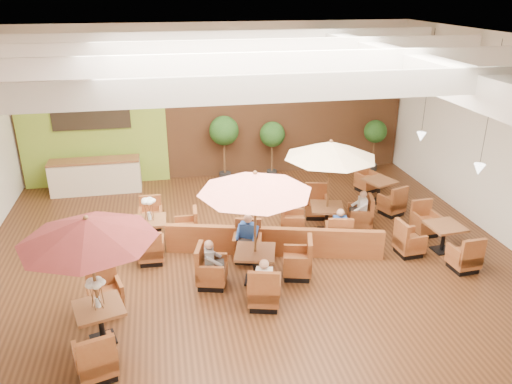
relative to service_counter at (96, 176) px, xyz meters
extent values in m
plane|color=#381E0F|center=(4.40, -5.10, -0.58)|extent=(14.00, 14.00, 0.00)
cube|color=silver|center=(4.40, 0.90, 2.17)|extent=(14.00, 0.04, 5.50)
cube|color=silver|center=(4.40, -11.10, 2.17)|extent=(14.00, 0.04, 5.50)
cube|color=silver|center=(11.40, -5.10, 2.17)|extent=(0.04, 12.00, 5.50)
cube|color=white|center=(4.40, -5.10, 4.92)|extent=(14.00, 12.00, 0.04)
cube|color=brown|center=(4.40, 0.84, 1.02)|extent=(13.90, 0.10, 3.20)
cube|color=#1E3819|center=(4.40, 0.83, 2.47)|extent=(13.90, 0.12, 0.35)
cube|color=olive|center=(0.00, 0.78, 1.02)|extent=(5.00, 0.08, 3.20)
cube|color=black|center=(0.00, 0.70, 1.82)|extent=(2.60, 0.08, 0.70)
cube|color=white|center=(7.90, -5.10, 4.37)|extent=(0.60, 11.00, 0.60)
cube|color=white|center=(4.40, -9.10, 4.57)|extent=(13.60, 0.12, 0.45)
cube|color=white|center=(4.40, -6.40, 4.57)|extent=(13.60, 0.12, 0.45)
cube|color=white|center=(4.40, -3.80, 4.57)|extent=(13.60, 0.12, 0.45)
cube|color=white|center=(4.40, -1.10, 4.57)|extent=(13.60, 0.12, 0.45)
cylinder|color=black|center=(10.20, -6.10, 3.32)|extent=(0.01, 0.01, 3.20)
cone|color=white|center=(10.20, -6.10, 1.72)|extent=(0.28, 0.28, 0.28)
cylinder|color=black|center=(10.20, -3.10, 3.32)|extent=(0.01, 0.01, 3.20)
cone|color=white|center=(10.20, -3.10, 1.72)|extent=(0.28, 0.28, 0.28)
sphere|color=#FFEAC6|center=(-1.60, 0.60, 2.47)|extent=(0.14, 0.14, 0.14)
sphere|color=#FFEAC6|center=(0.40, 0.60, 2.47)|extent=(0.14, 0.14, 0.14)
sphere|color=#FFEAC6|center=(2.40, 0.60, 2.47)|extent=(0.14, 0.14, 0.14)
sphere|color=#FFEAC6|center=(4.40, 0.60, 2.47)|extent=(0.14, 0.14, 0.14)
sphere|color=#FFEAC6|center=(6.40, 0.60, 2.47)|extent=(0.14, 0.14, 0.14)
sphere|color=#FFEAC6|center=(8.40, 0.60, 2.47)|extent=(0.14, 0.14, 0.14)
sphere|color=#FFEAC6|center=(10.40, 0.60, 2.47)|extent=(0.14, 0.14, 0.14)
cube|color=beige|center=(0.00, 0.00, -0.03)|extent=(3.00, 0.70, 1.10)
cube|color=brown|center=(0.00, 0.00, 0.57)|extent=(3.00, 0.75, 0.06)
cube|color=brown|center=(5.01, -5.42, -0.19)|extent=(5.59, 1.67, 0.79)
cube|color=brown|center=(0.86, -8.13, 0.19)|extent=(1.13, 1.13, 0.06)
cylinder|color=black|center=(0.86, -8.13, -0.18)|extent=(0.11, 0.11, 0.71)
cube|color=black|center=(0.86, -8.13, -0.56)|extent=(0.60, 0.60, 0.04)
cube|color=brown|center=(0.86, -9.16, -0.26)|extent=(0.82, 0.82, 0.34)
cube|color=brown|center=(0.78, -9.42, 0.06)|extent=(0.67, 0.29, 0.75)
cube|color=brown|center=(0.56, -9.24, -0.04)|extent=(0.24, 0.59, 0.30)
cube|color=brown|center=(1.16, -9.07, -0.04)|extent=(0.24, 0.59, 0.30)
cube|color=black|center=(0.86, -9.16, -0.51)|extent=(0.73, 0.73, 0.15)
cube|color=brown|center=(0.86, -7.11, -0.26)|extent=(0.82, 0.82, 0.34)
cube|color=brown|center=(0.93, -6.84, 0.06)|extent=(0.67, 0.29, 0.75)
cube|color=brown|center=(1.16, -7.02, -0.04)|extent=(0.24, 0.59, 0.30)
cube|color=brown|center=(0.56, -7.19, -0.04)|extent=(0.24, 0.59, 0.30)
cube|color=black|center=(0.86, -7.11, -0.51)|extent=(0.73, 0.73, 0.15)
cylinder|color=brown|center=(0.86, -8.13, 0.76)|extent=(0.06, 0.06, 2.70)
cone|color=#4F1817|center=(0.86, -8.13, 1.93)|extent=(2.59, 2.59, 0.45)
sphere|color=brown|center=(0.86, -8.13, 2.16)|extent=(0.10, 0.10, 0.10)
cylinder|color=silver|center=(0.86, -8.13, 0.34)|extent=(0.10, 0.10, 0.22)
cube|color=brown|center=(4.29, -6.57, 0.21)|extent=(1.14, 1.14, 0.07)
cylinder|color=black|center=(4.29, -6.57, -0.18)|extent=(0.11, 0.11, 0.73)
cube|color=black|center=(4.29, -6.57, -0.56)|extent=(0.60, 0.60, 0.04)
cube|color=brown|center=(4.29, -7.62, -0.25)|extent=(0.83, 0.83, 0.35)
cube|color=brown|center=(4.37, -7.89, 0.08)|extent=(0.69, 0.28, 0.77)
cube|color=brown|center=(3.99, -7.53, -0.03)|extent=(0.24, 0.61, 0.31)
cube|color=brown|center=(4.60, -7.70, -0.03)|extent=(0.24, 0.61, 0.31)
cube|color=black|center=(4.29, -7.62, -0.51)|extent=(0.74, 0.74, 0.15)
cube|color=brown|center=(4.29, -5.53, -0.25)|extent=(0.83, 0.83, 0.35)
cube|color=brown|center=(4.22, -5.25, 0.08)|extent=(0.69, 0.28, 0.77)
cube|color=brown|center=(4.60, -5.61, -0.03)|extent=(0.24, 0.61, 0.31)
cube|color=brown|center=(3.99, -5.44, -0.03)|extent=(0.24, 0.61, 0.31)
cube|color=black|center=(4.29, -5.53, -0.51)|extent=(0.74, 0.74, 0.15)
cube|color=brown|center=(3.25, -6.57, -0.25)|extent=(0.83, 0.83, 0.35)
cube|color=brown|center=(3.53, -6.50, 0.08)|extent=(0.28, 0.69, 0.77)
cube|color=brown|center=(3.33, -6.26, -0.03)|extent=(0.61, 0.24, 0.31)
cube|color=brown|center=(3.17, -6.88, -0.03)|extent=(0.61, 0.24, 0.31)
cube|color=black|center=(3.25, -6.57, -0.51)|extent=(0.74, 0.74, 0.15)
cube|color=brown|center=(5.34, -6.57, -0.25)|extent=(0.83, 0.83, 0.35)
cube|color=brown|center=(5.06, -6.64, 0.08)|extent=(0.28, 0.69, 0.77)
cube|color=brown|center=(5.26, -6.88, -0.03)|extent=(0.61, 0.24, 0.31)
cube|color=brown|center=(5.42, -6.26, -0.03)|extent=(0.61, 0.24, 0.31)
cube|color=black|center=(5.34, -6.57, -0.51)|extent=(0.74, 0.74, 0.15)
cylinder|color=brown|center=(4.29, -6.57, 0.79)|extent=(0.06, 0.06, 2.75)
cone|color=#F08173|center=(4.29, -6.57, 1.99)|extent=(2.64, 2.64, 0.45)
sphere|color=brown|center=(4.29, -6.57, 2.22)|extent=(0.10, 0.10, 0.10)
cube|color=brown|center=(6.82, -4.40, 0.19)|extent=(1.10, 1.10, 0.06)
cylinder|color=black|center=(6.82, -4.40, -0.19)|extent=(0.11, 0.11, 0.71)
cube|color=black|center=(6.82, -4.40, -0.56)|extent=(0.58, 0.58, 0.04)
cube|color=brown|center=(6.82, -5.42, -0.26)|extent=(0.80, 0.80, 0.34)
cube|color=brown|center=(6.88, -5.69, 0.06)|extent=(0.67, 0.26, 0.75)
cube|color=brown|center=(6.51, -5.34, -0.05)|extent=(0.22, 0.59, 0.30)
cube|color=brown|center=(7.12, -5.49, -0.05)|extent=(0.22, 0.59, 0.30)
cube|color=black|center=(6.82, -5.42, -0.51)|extent=(0.71, 0.71, 0.15)
cube|color=brown|center=(6.82, -3.38, -0.26)|extent=(0.80, 0.80, 0.34)
cube|color=brown|center=(6.75, -3.10, 0.06)|extent=(0.67, 0.26, 0.75)
cube|color=brown|center=(7.12, -3.45, -0.05)|extent=(0.22, 0.59, 0.30)
cube|color=brown|center=(6.51, -3.30, -0.05)|extent=(0.22, 0.59, 0.30)
cube|color=black|center=(6.82, -3.38, -0.51)|extent=(0.71, 0.71, 0.15)
cube|color=brown|center=(5.80, -4.40, -0.26)|extent=(0.80, 0.80, 0.34)
cube|color=brown|center=(6.07, -4.33, 0.06)|extent=(0.26, 0.67, 0.75)
cube|color=brown|center=(5.87, -4.09, -0.05)|extent=(0.59, 0.22, 0.30)
cube|color=brown|center=(5.72, -4.70, -0.05)|extent=(0.59, 0.22, 0.30)
cube|color=black|center=(5.80, -4.40, -0.51)|extent=(0.71, 0.71, 0.15)
cube|color=brown|center=(7.83, -4.40, -0.26)|extent=(0.80, 0.80, 0.34)
cube|color=brown|center=(7.56, -4.46, 0.06)|extent=(0.26, 0.67, 0.75)
cube|color=brown|center=(7.76, -4.70, -0.05)|extent=(0.59, 0.22, 0.30)
cube|color=brown|center=(7.91, -4.09, -0.05)|extent=(0.59, 0.22, 0.30)
cube|color=black|center=(7.83, -4.40, -0.51)|extent=(0.71, 0.71, 0.15)
cylinder|color=brown|center=(6.82, -4.40, 0.76)|extent=(0.06, 0.06, 2.68)
cone|color=beige|center=(6.82, -4.40, 1.92)|extent=(2.58, 2.58, 0.45)
sphere|color=brown|center=(6.82, -4.40, 2.15)|extent=(0.10, 0.10, 0.10)
cube|color=brown|center=(1.84, -4.22, 0.15)|extent=(0.89, 0.89, 0.06)
cylinder|color=black|center=(1.84, -4.22, -0.21)|extent=(0.10, 0.10, 0.67)
cube|color=black|center=(1.84, -4.22, -0.56)|extent=(0.47, 0.47, 0.04)
cube|color=brown|center=(1.84, -5.18, -0.28)|extent=(0.65, 0.65, 0.32)
cube|color=brown|center=(1.85, -5.45, 0.03)|extent=(0.63, 0.12, 0.71)
cube|color=brown|center=(1.54, -5.17, -0.08)|extent=(0.10, 0.56, 0.28)
cube|color=brown|center=(2.13, -5.19, -0.08)|extent=(0.10, 0.56, 0.28)
cube|color=black|center=(1.84, -5.18, -0.51)|extent=(0.58, 0.58, 0.14)
cube|color=brown|center=(1.84, -3.25, -0.28)|extent=(0.65, 0.65, 0.32)
cube|color=brown|center=(1.83, -2.99, 0.03)|extent=(0.63, 0.12, 0.71)
cube|color=brown|center=(2.13, -3.26, -0.08)|extent=(0.10, 0.56, 0.28)
cube|color=brown|center=(1.54, -3.24, -0.08)|extent=(0.10, 0.56, 0.28)
cube|color=black|center=(1.84, -3.25, -0.51)|extent=(0.58, 0.58, 0.14)
cube|color=brown|center=(0.87, -4.22, -0.28)|extent=(0.65, 0.65, 0.32)
cube|color=brown|center=(1.14, -4.21, 0.03)|extent=(0.12, 0.63, 0.71)
cube|color=brown|center=(0.88, -3.92, -0.08)|extent=(0.56, 0.10, 0.28)
cube|color=brown|center=(0.86, -4.51, -0.08)|extent=(0.56, 0.10, 0.28)
cube|color=black|center=(0.87, -4.22, -0.51)|extent=(0.58, 0.58, 0.14)
cube|color=brown|center=(2.80, -4.22, -0.28)|extent=(0.65, 0.65, 0.32)
cube|color=brown|center=(2.54, -4.23, 0.03)|extent=(0.12, 0.63, 0.71)
cube|color=brown|center=(2.79, -4.51, -0.08)|extent=(0.56, 0.10, 0.28)
cube|color=brown|center=(2.81, -3.92, -0.08)|extent=(0.56, 0.10, 0.28)
cube|color=black|center=(2.80, -4.22, -0.51)|extent=(0.58, 0.58, 0.14)
cylinder|color=silver|center=(1.84, -4.22, 0.29)|extent=(0.10, 0.10, 0.22)
cube|color=brown|center=(9.52, -6.08, 0.16)|extent=(0.94, 0.94, 0.06)
cylinder|color=black|center=(9.52, -6.08, -0.20)|extent=(0.10, 0.10, 0.68)
cube|color=black|center=(9.52, -6.08, -0.56)|extent=(0.50, 0.50, 0.04)
cube|color=brown|center=(9.52, -7.06, -0.27)|extent=(0.69, 0.69, 0.33)
cube|color=brown|center=(9.50, -7.33, 0.04)|extent=(0.65, 0.15, 0.72)
cube|color=brown|center=(9.23, -7.09, -0.07)|extent=(0.12, 0.57, 0.29)
cube|color=brown|center=(9.82, -7.04, -0.07)|extent=(0.12, 0.57, 0.29)
cube|color=black|center=(9.52, -7.06, -0.51)|extent=(0.61, 0.61, 0.14)
cube|color=brown|center=(9.52, -5.10, -0.27)|extent=(0.69, 0.69, 0.33)
cube|color=brown|center=(9.54, -4.84, 0.04)|extent=(0.65, 0.15, 0.72)
cube|color=brown|center=(9.82, -5.08, -0.07)|extent=(0.12, 0.57, 0.29)
cube|color=brown|center=(9.23, -5.13, -0.07)|extent=(0.12, 0.57, 0.29)
cube|color=black|center=(9.52, -5.10, -0.51)|extent=(0.61, 0.61, 0.14)
cube|color=brown|center=(8.54, -6.08, -0.27)|extent=(0.69, 0.69, 0.33)
cube|color=brown|center=(8.81, -6.10, 0.04)|extent=(0.15, 0.65, 0.72)
cube|color=brown|center=(8.52, -5.79, -0.07)|extent=(0.57, 0.12, 0.29)
cube|color=brown|center=(8.57, -6.38, -0.07)|extent=(0.57, 0.12, 0.29)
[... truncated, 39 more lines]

